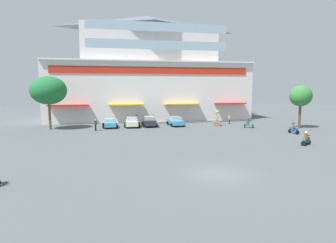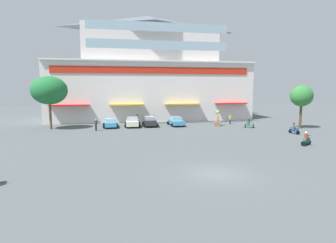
% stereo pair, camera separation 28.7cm
% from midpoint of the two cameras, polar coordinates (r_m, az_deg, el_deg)
% --- Properties ---
extents(ground_plane, '(128.00, 128.00, 0.00)m').
position_cam_midpoint_polar(ground_plane, '(32.34, 1.41, -3.77)').
color(ground_plane, '#4C5456').
extents(colonial_building, '(36.83, 18.85, 19.63)m').
position_cam_midpoint_polar(colonial_building, '(55.35, -4.15, 9.67)').
color(colonial_building, silver).
rests_on(colonial_building, ground).
extents(plaza_tree_0, '(5.05, 4.70, 7.62)m').
position_cam_midpoint_polar(plaza_tree_0, '(43.41, -23.36, 5.83)').
color(plaza_tree_0, brown).
rests_on(plaza_tree_0, ground).
extents(plaza_tree_1, '(3.33, 2.86, 6.32)m').
position_cam_midpoint_polar(plaza_tree_1, '(45.51, 25.28, 4.69)').
color(plaza_tree_1, brown).
rests_on(plaza_tree_1, ground).
extents(parked_car_0, '(2.38, 3.97, 1.34)m').
position_cam_midpoint_polar(parked_car_0, '(43.05, -11.95, -0.29)').
color(parked_car_0, '#3D91BE').
rests_on(parked_car_0, ground).
extents(parked_car_1, '(2.63, 4.49, 1.49)m').
position_cam_midpoint_polar(parked_car_1, '(43.30, -7.54, -0.07)').
color(parked_car_1, beige).
rests_on(parked_car_1, ground).
extents(parked_car_2, '(2.45, 4.29, 1.53)m').
position_cam_midpoint_polar(parked_car_2, '(43.62, -4.02, 0.06)').
color(parked_car_2, '#27292B').
rests_on(parked_car_2, ground).
extents(parked_car_3, '(2.42, 4.35, 1.45)m').
position_cam_midpoint_polar(parked_car_3, '(44.17, 1.33, 0.10)').
color(parked_car_3, '#418FC1').
rests_on(parked_car_3, ground).
extents(scooter_rider_0, '(1.43, 1.09, 1.53)m').
position_cam_midpoint_polar(scooter_rider_0, '(43.57, 15.95, -0.41)').
color(scooter_rider_0, black).
rests_on(scooter_rider_0, ground).
extents(scooter_rider_2, '(0.70, 1.52, 1.53)m').
position_cam_midpoint_polar(scooter_rider_2, '(40.08, 24.03, -1.39)').
color(scooter_rider_2, black).
rests_on(scooter_rider_2, ground).
extents(scooter_rider_3, '(1.48, 1.20, 1.48)m').
position_cam_midpoint_polar(scooter_rider_3, '(32.66, 26.09, -3.32)').
color(scooter_rider_3, black).
rests_on(scooter_rider_3, ground).
extents(pedestrian_0, '(0.38, 0.38, 1.57)m').
position_cam_midpoint_polar(pedestrian_0, '(45.42, 9.81, 0.41)').
color(pedestrian_0, brown).
rests_on(pedestrian_0, ground).
extents(pedestrian_1, '(0.41, 0.41, 1.64)m').
position_cam_midpoint_polar(pedestrian_1, '(40.13, -14.76, -0.55)').
color(pedestrian_1, black).
rests_on(pedestrian_1, ground).
extents(pedestrian_2, '(0.40, 0.40, 1.74)m').
position_cam_midpoint_polar(pedestrian_2, '(47.03, -6.62, 0.81)').
color(pedestrian_2, black).
rests_on(pedestrian_2, ground).
extents(pedestrian_3, '(0.50, 0.50, 1.59)m').
position_cam_midpoint_polar(pedestrian_3, '(46.78, -3.21, 0.68)').
color(pedestrian_3, black).
rests_on(pedestrian_3, ground).
extents(pedestrian_4, '(0.35, 0.35, 1.53)m').
position_cam_midpoint_polar(pedestrian_4, '(47.01, 12.23, 0.53)').
color(pedestrian_4, '#1E2648').
rests_on(pedestrian_4, ground).
extents(balloon_vendor_cart, '(0.99, 0.76, 2.57)m').
position_cam_midpoint_polar(balloon_vendor_cart, '(44.17, 9.70, 0.61)').
color(balloon_vendor_cart, '#95654E').
rests_on(balloon_vendor_cart, ground).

